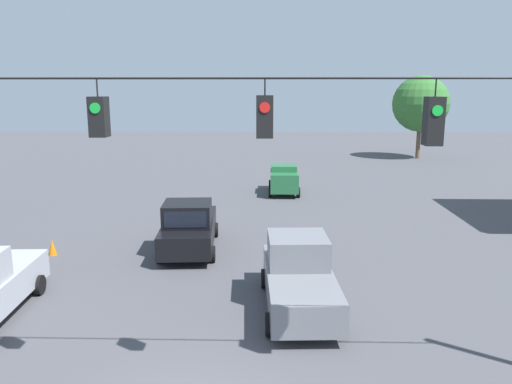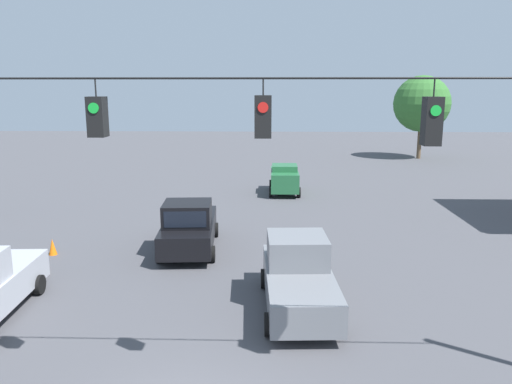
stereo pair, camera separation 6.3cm
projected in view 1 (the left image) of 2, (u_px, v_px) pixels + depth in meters
overhead_signal_span at (188, 189)px, 9.84m from camera, size 20.38×0.38×7.16m
pickup_truck_black_withflow_mid at (189, 227)px, 20.52m from camera, size 2.52×5.34×2.12m
sedan_green_oncoming_deep at (284, 179)px, 31.73m from camera, size 1.93×3.81×1.84m
pickup_truck_grey_crossing_near at (299, 276)px, 15.12m from camera, size 2.37×5.21×2.12m
traffic_cone_second at (0, 287)px, 15.99m from camera, size 0.32×0.32×0.66m
traffic_cone_third at (34, 265)px, 17.92m from camera, size 0.32×0.32×0.66m
traffic_cone_fourth at (52, 247)px, 20.00m from camera, size 0.32×0.32×0.66m
tree_horizon_left at (421, 104)px, 46.92m from camera, size 5.26×5.26×7.82m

